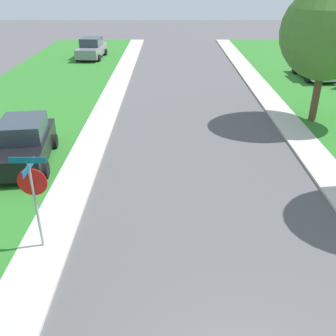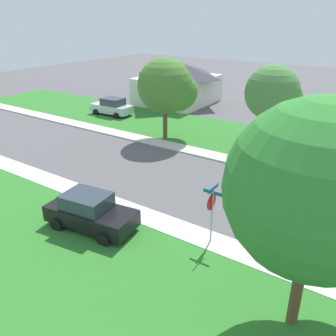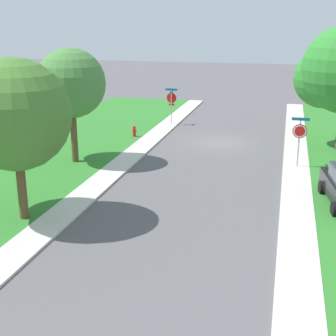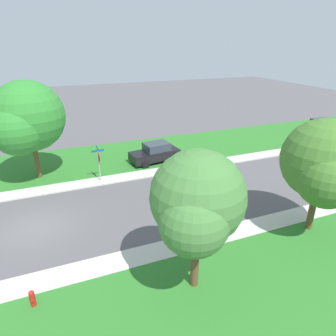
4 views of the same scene
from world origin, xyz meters
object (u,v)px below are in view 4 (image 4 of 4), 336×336
(tree_corner_large, at_px, (324,164))
(stop_sign_far_corner, at_px, (99,159))
(fire_hydrant, at_px, (32,298))
(car_black_near_corner, at_px, (155,153))
(car_grey_far_down_street, at_px, (320,127))
(tree_across_right, at_px, (197,203))
(tree_sidewalk_mid, at_px, (26,120))

(tree_corner_large, bearing_deg, stop_sign_far_corner, -138.37)
(stop_sign_far_corner, distance_m, fire_hydrant, 11.76)
(car_black_near_corner, bearing_deg, tree_corner_large, 19.12)
(stop_sign_far_corner, distance_m, car_grey_far_down_street, 25.77)
(tree_corner_large, height_order, fire_hydrant, tree_corner_large)
(car_grey_far_down_street, distance_m, tree_corner_large, 21.47)
(stop_sign_far_corner, bearing_deg, car_grey_far_down_street, 97.12)
(tree_across_right, bearing_deg, tree_corner_large, 99.63)
(car_black_near_corner, height_order, tree_across_right, tree_across_right)
(car_black_near_corner, xyz_separation_m, tree_corner_large, (13.11, 4.54, 3.26))
(tree_across_right, relative_size, tree_corner_large, 0.98)
(car_black_near_corner, xyz_separation_m, tree_sidewalk_mid, (-0.00, -9.74, 3.87))
(tree_corner_large, relative_size, fire_hydrant, 7.75)
(car_grey_far_down_street, relative_size, car_black_near_corner, 0.98)
(car_grey_far_down_street, xyz_separation_m, tree_sidewalk_mid, (1.04, -30.10, 3.87))
(tree_across_right, distance_m, fire_hydrant, 7.65)
(car_black_near_corner, distance_m, fire_hydrant, 16.19)
(stop_sign_far_corner, height_order, car_grey_far_down_street, stop_sign_far_corner)
(car_grey_far_down_street, bearing_deg, fire_hydrant, -65.26)
(car_grey_far_down_street, bearing_deg, tree_sidewalk_mid, -88.02)
(tree_corner_large, distance_m, tree_sidewalk_mid, 19.40)
(car_black_near_corner, height_order, tree_sidewalk_mid, tree_sidewalk_mid)
(tree_corner_large, height_order, tree_sidewalk_mid, tree_sidewalk_mid)
(car_black_near_corner, height_order, tree_corner_large, tree_corner_large)
(tree_corner_large, relative_size, tree_sidewalk_mid, 0.86)
(car_black_near_corner, relative_size, tree_across_right, 0.71)
(stop_sign_far_corner, height_order, fire_hydrant, stop_sign_far_corner)
(tree_sidewalk_mid, bearing_deg, tree_across_right, 23.61)
(tree_sidewalk_mid, bearing_deg, stop_sign_far_corner, 64.63)
(fire_hydrant, bearing_deg, car_black_near_corner, 142.66)
(car_black_near_corner, bearing_deg, fire_hydrant, -37.34)
(tree_corner_large, bearing_deg, car_black_near_corner, -160.88)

